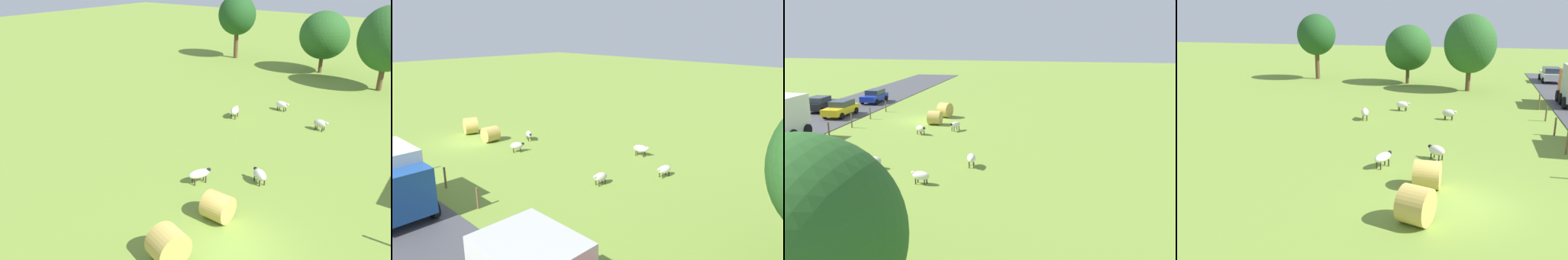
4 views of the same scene
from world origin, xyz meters
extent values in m
plane|color=olive|center=(0.00, 0.00, 0.00)|extent=(160.00, 160.00, 0.00)
cube|color=#47474C|center=(10.36, 0.00, 0.03)|extent=(8.00, 80.00, 0.06)
ellipsoid|color=silver|center=(-1.54, 5.15, 0.50)|extent=(1.08, 0.94, 0.53)
ellipsoid|color=black|center=(-1.92, 5.38, 0.62)|extent=(0.32, 0.29, 0.20)
cylinder|color=#2D2823|center=(-1.84, 5.16, 0.15)|extent=(0.07, 0.07, 0.30)
cylinder|color=#2D2823|center=(-1.68, 5.41, 0.15)|extent=(0.07, 0.07, 0.30)
cylinder|color=#2D2823|center=(-1.40, 4.89, 0.15)|extent=(0.07, 0.07, 0.30)
cylinder|color=#2D2823|center=(-1.24, 5.14, 0.15)|extent=(0.07, 0.07, 0.30)
ellipsoid|color=white|center=(-5.24, 15.84, 0.50)|extent=(1.09, 0.65, 0.50)
ellipsoid|color=silver|center=(-4.76, 15.77, 0.61)|extent=(0.28, 0.22, 0.20)
cylinder|color=#2D2823|center=(-4.94, 15.94, 0.15)|extent=(0.07, 0.07, 0.31)
cylinder|color=#2D2823|center=(-4.98, 15.66, 0.15)|extent=(0.07, 0.07, 0.31)
cylinder|color=#2D2823|center=(-5.50, 16.02, 0.15)|extent=(0.07, 0.07, 0.31)
cylinder|color=#2D2823|center=(-5.54, 15.75, 0.15)|extent=(0.07, 0.07, 0.31)
ellipsoid|color=white|center=(-4.06, 3.33, 0.54)|extent=(0.92, 1.24, 0.45)
ellipsoid|color=black|center=(-3.81, 3.82, 0.64)|extent=(0.28, 0.31, 0.20)
cylinder|color=#2D2823|center=(-4.02, 3.67, 0.18)|extent=(0.07, 0.07, 0.37)
cylinder|color=#2D2823|center=(-3.80, 3.56, 0.18)|extent=(0.07, 0.07, 0.37)
cylinder|color=#2D2823|center=(-4.31, 3.10, 0.18)|extent=(0.07, 0.07, 0.37)
cylinder|color=#2D2823|center=(-4.09, 2.99, 0.18)|extent=(0.07, 0.07, 0.37)
ellipsoid|color=beige|center=(-1.50, 13.81, 0.50)|extent=(0.96, 0.61, 0.53)
ellipsoid|color=silver|center=(-1.07, 13.77, 0.62)|extent=(0.28, 0.20, 0.20)
cylinder|color=#2D2823|center=(-1.24, 13.93, 0.15)|extent=(0.07, 0.07, 0.30)
cylinder|color=#2D2823|center=(-1.27, 13.64, 0.15)|extent=(0.07, 0.07, 0.30)
cylinder|color=#2D2823|center=(-1.74, 13.98, 0.15)|extent=(0.07, 0.07, 0.30)
cylinder|color=#2D2823|center=(-1.77, 13.69, 0.15)|extent=(0.07, 0.07, 0.30)
ellipsoid|color=silver|center=(-7.38, 12.37, 0.57)|extent=(0.77, 1.18, 0.52)
ellipsoid|color=silver|center=(-7.51, 12.87, 0.68)|extent=(0.24, 0.30, 0.20)
cylinder|color=#2D2823|center=(-7.59, 12.62, 0.19)|extent=(0.07, 0.07, 0.37)
cylinder|color=#2D2823|center=(-7.31, 12.69, 0.19)|extent=(0.07, 0.07, 0.37)
cylinder|color=#2D2823|center=(-7.45, 12.04, 0.19)|extent=(0.07, 0.07, 0.37)
cylinder|color=#2D2823|center=(-7.17, 12.11, 0.19)|extent=(0.07, 0.07, 0.37)
cylinder|color=tan|center=(-1.65, -1.97, 0.72)|extent=(1.46, 1.70, 1.45)
cylinder|color=tan|center=(-1.62, 1.35, 0.63)|extent=(1.18, 1.28, 1.26)
ellipsoid|color=#285B23|center=(-6.97, 28.94, 3.86)|extent=(4.92, 4.92, 4.81)
cylinder|color=brown|center=(5.26, -3.39, 0.62)|extent=(0.12, 0.12, 1.23)
cylinder|color=brown|center=(5.26, 0.29, 0.57)|extent=(0.12, 0.12, 1.15)
cylinder|color=brown|center=(5.26, 3.98, 0.64)|extent=(0.12, 0.12, 1.28)
cylinder|color=brown|center=(5.26, 7.66, 0.65)|extent=(0.12, 0.12, 1.30)
cylinder|color=brown|center=(5.26, 11.35, 0.59)|extent=(0.12, 0.12, 1.18)
cylinder|color=black|center=(7.32, 9.32, 0.54)|extent=(0.30, 0.96, 0.96)
cylinder|color=black|center=(7.32, 7.46, 0.54)|extent=(0.30, 0.96, 0.96)
cube|color=black|center=(12.13, -2.29, 0.73)|extent=(1.94, 3.90, 0.70)
cube|color=#333D47|center=(12.13, -1.99, 1.36)|extent=(1.71, 2.14, 0.56)
cylinder|color=black|center=(13.11, -3.55, 0.38)|extent=(0.22, 0.64, 0.64)
cylinder|color=black|center=(11.16, -3.55, 0.38)|extent=(0.22, 0.64, 0.64)
cylinder|color=black|center=(13.11, -1.02, 0.38)|extent=(0.22, 0.64, 0.64)
cylinder|color=black|center=(11.16, -1.02, 0.38)|extent=(0.22, 0.64, 0.64)
cube|color=#1933B2|center=(8.80, -8.22, 0.70)|extent=(1.80, 4.09, 0.64)
cube|color=#333D47|center=(8.80, -8.53, 1.30)|extent=(1.58, 2.25, 0.56)
cylinder|color=black|center=(7.90, -6.89, 0.38)|extent=(0.22, 0.64, 0.64)
cylinder|color=black|center=(9.69, -6.89, 0.38)|extent=(0.22, 0.64, 0.64)
cylinder|color=black|center=(7.90, -9.55, 0.38)|extent=(0.22, 0.64, 0.64)
cylinder|color=black|center=(9.69, -9.55, 0.38)|extent=(0.22, 0.64, 0.64)
cube|color=yellow|center=(8.69, -0.28, 0.71)|extent=(1.80, 4.45, 0.66)
cube|color=#333D47|center=(8.69, -0.61, 1.32)|extent=(1.59, 2.45, 0.56)
cylinder|color=black|center=(7.79, 1.17, 0.38)|extent=(0.22, 0.64, 0.64)
cylinder|color=black|center=(9.59, 1.17, 0.38)|extent=(0.22, 0.64, 0.64)
cylinder|color=black|center=(7.79, -1.72, 0.38)|extent=(0.22, 0.64, 0.64)
cylinder|color=black|center=(9.59, -1.72, 0.38)|extent=(0.22, 0.64, 0.64)
camera|label=1|loc=(5.99, -10.61, 10.36)|focal=35.34mm
camera|label=2|loc=(13.95, 27.95, 9.19)|focal=34.54mm
camera|label=3|loc=(-12.53, 36.29, 8.39)|focal=37.33mm
camera|label=4|loc=(0.11, -15.68, 7.50)|focal=38.04mm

